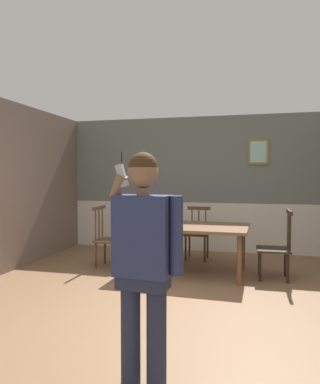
# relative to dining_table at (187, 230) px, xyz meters

# --- Properties ---
(ground_plane) EXTENTS (7.45, 7.45, 0.00)m
(ground_plane) POSITION_rel_dining_table_xyz_m (0.03, -1.66, -0.66)
(ground_plane) COLOR #846042
(room_back_partition) EXTENTS (5.53, 0.17, 2.66)m
(room_back_partition) POSITION_rel_dining_table_xyz_m (0.04, 1.73, 0.62)
(room_back_partition) COLOR slate
(room_back_partition) RESTS_ON ground_plane
(dining_table) EXTENTS (1.88, 1.16, 0.73)m
(dining_table) POSITION_rel_dining_table_xyz_m (0.00, 0.00, 0.00)
(dining_table) COLOR brown
(dining_table) RESTS_ON ground_plane
(chair_near_window) EXTENTS (0.43, 0.43, 0.93)m
(chair_near_window) POSITION_rel_dining_table_xyz_m (0.03, 0.93, -0.19)
(chair_near_window) COLOR #513823
(chair_near_window) RESTS_ON ground_plane
(chair_by_doorway) EXTENTS (0.44, 0.44, 1.00)m
(chair_by_doorway) POSITION_rel_dining_table_xyz_m (-1.31, 0.05, -0.19)
(chair_by_doorway) COLOR #513823
(chair_by_doorway) RESTS_ON ground_plane
(chair_at_table_head) EXTENTS (0.47, 0.47, 1.00)m
(chair_at_table_head) POSITION_rel_dining_table_xyz_m (1.31, -0.04, -0.19)
(chair_at_table_head) COLOR #2D2319
(chair_at_table_head) RESTS_ON ground_plane
(person_figure) EXTENTS (0.55, 0.25, 1.65)m
(person_figure) POSITION_rel_dining_table_xyz_m (0.22, -3.05, 0.28)
(person_figure) COLOR #282E49
(person_figure) RESTS_ON ground_plane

